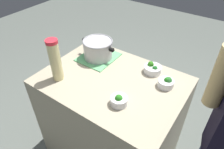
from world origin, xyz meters
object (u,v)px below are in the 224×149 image
(broccoli_bowl_front, at_px, (166,83))
(broccoli_bowl_center, at_px, (119,100))
(lemonade_pitcher, at_px, (55,60))
(broccoli_bowl_back, at_px, (153,69))
(cooking_pot, at_px, (98,49))

(broccoli_bowl_front, height_order, broccoli_bowl_center, same)
(lemonade_pitcher, bearing_deg, broccoli_bowl_back, 40.99)
(broccoli_bowl_center, distance_m, broccoli_bowl_back, 0.43)
(cooking_pot, relative_size, broccoli_bowl_center, 2.77)
(broccoli_bowl_center, bearing_deg, lemonade_pitcher, -175.87)
(cooking_pot, relative_size, lemonade_pitcher, 0.98)
(broccoli_bowl_back, bearing_deg, broccoli_bowl_center, -93.40)
(lemonade_pitcher, height_order, broccoli_bowl_front, lemonade_pitcher)
(broccoli_bowl_center, bearing_deg, broccoli_bowl_back, 86.60)
(broccoli_bowl_front, xyz_separation_m, broccoli_bowl_back, (-0.15, 0.10, -0.00))
(lemonade_pitcher, relative_size, broccoli_bowl_center, 2.83)
(cooking_pot, height_order, lemonade_pitcher, lemonade_pitcher)
(cooking_pot, height_order, broccoli_bowl_front, cooking_pot)
(lemonade_pitcher, xyz_separation_m, broccoli_bowl_back, (0.54, 0.47, -0.13))
(broccoli_bowl_front, relative_size, broccoli_bowl_center, 0.99)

